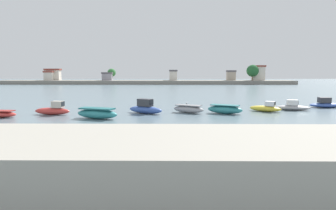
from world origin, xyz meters
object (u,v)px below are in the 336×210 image
(moored_boat_3, at_px, (97,113))
(moored_boat_6, at_px, (225,109))
(moored_boat_9, at_px, (327,104))
(moored_boat_7, at_px, (266,108))
(mooring_buoy_2, at_px, (187,103))
(moored_boat_4, at_px, (145,108))
(moored_boat_8, at_px, (292,107))
(moored_boat_2, at_px, (53,110))
(moored_boat_5, at_px, (188,109))

(moored_boat_3, relative_size, moored_boat_6, 1.12)
(moored_boat_3, relative_size, moored_boat_9, 0.98)
(moored_boat_7, bearing_deg, mooring_buoy_2, 171.22)
(moored_boat_4, distance_m, mooring_buoy_2, 12.60)
(moored_boat_6, relative_size, moored_boat_8, 0.94)
(moored_boat_2, relative_size, moored_boat_6, 0.98)
(moored_boat_8, bearing_deg, moored_boat_7, -145.93)
(moored_boat_2, relative_size, moored_boat_3, 0.87)
(moored_boat_6, xyz_separation_m, moored_boat_8, (10.23, 3.65, -0.09))
(moored_boat_9, bearing_deg, moored_boat_5, -164.42)
(moored_boat_8, bearing_deg, moored_boat_5, -154.48)
(moored_boat_7, relative_size, mooring_buoy_2, 12.41)
(moored_boat_5, height_order, moored_boat_9, moored_boat_9)
(moored_boat_2, distance_m, moored_boat_6, 21.99)
(moored_boat_2, bearing_deg, moored_boat_6, 9.77)
(moored_boat_2, height_order, mooring_buoy_2, moored_boat_2)
(moored_boat_8, height_order, mooring_buoy_2, moored_boat_8)
(moored_boat_2, height_order, moored_boat_5, moored_boat_2)
(moored_boat_8, bearing_deg, moored_boat_3, -148.70)
(moored_boat_8, bearing_deg, moored_boat_9, 40.41)
(moored_boat_3, bearing_deg, mooring_buoy_2, 71.97)
(moored_boat_3, distance_m, moored_boat_4, 6.79)
(moored_boat_3, xyz_separation_m, moored_boat_5, (10.90, 4.93, -0.09))
(moored_boat_3, distance_m, moored_boat_7, 22.50)
(moored_boat_3, relative_size, moored_boat_5, 1.21)
(moored_boat_2, bearing_deg, mooring_buoy_2, 41.77)
(moored_boat_8, bearing_deg, mooring_buoy_2, 167.14)
(moored_boat_4, xyz_separation_m, moored_boat_7, (16.33, 2.05, -0.19))
(moored_boat_6, bearing_deg, moored_boat_4, -156.19)
(moored_boat_7, height_order, mooring_buoy_2, moored_boat_7)
(moored_boat_8, distance_m, moored_boat_9, 7.29)
(moored_boat_6, relative_size, moored_boat_9, 0.88)
(moored_boat_2, distance_m, moored_boat_3, 7.04)
(moored_boat_9, bearing_deg, moored_boat_4, -166.38)
(moored_boat_4, relative_size, moored_boat_7, 1.14)
(moored_boat_3, xyz_separation_m, moored_boat_7, (21.58, 6.36, -0.11))
(moored_boat_2, height_order, moored_boat_9, moored_boat_2)
(moored_boat_2, height_order, moored_boat_4, moored_boat_4)
(moored_boat_4, bearing_deg, moored_boat_2, -144.76)
(moored_boat_9, bearing_deg, moored_boat_7, -156.76)
(moored_boat_6, bearing_deg, moored_boat_5, -164.23)
(moored_boat_5, xyz_separation_m, moored_boat_8, (14.93, 2.95, -0.03))
(moored_boat_9, bearing_deg, moored_boat_6, -158.20)
(moored_boat_8, bearing_deg, moored_boat_2, -157.08)
(moored_boat_4, bearing_deg, moored_boat_5, 35.25)
(moored_boat_4, distance_m, moored_boat_8, 20.89)
(moored_boat_2, distance_m, moored_boat_4, 11.68)
(moored_boat_3, bearing_deg, moored_boat_8, 35.01)
(moored_boat_5, height_order, moored_boat_7, moored_boat_7)
(moored_boat_9, bearing_deg, moored_boat_2, -168.66)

